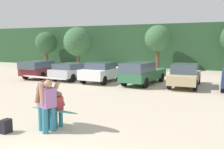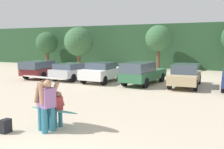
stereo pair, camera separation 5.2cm
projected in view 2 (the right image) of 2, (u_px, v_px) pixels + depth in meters
name	position (u px, v px, depth m)	size (l,w,h in m)	color
hillside_ridge	(193.00, 46.00, 33.60)	(108.00, 12.00, 5.16)	#284C2D
tree_far_right	(47.00, 43.00, 33.60)	(2.86, 2.86, 4.43)	brown
tree_right	(79.00, 42.00, 30.36)	(3.45, 3.45, 4.86)	brown
tree_center_right	(159.00, 39.00, 27.18)	(2.83, 2.83, 4.87)	brown
parked_car_maroon	(43.00, 69.00, 21.59)	(2.07, 4.89, 1.46)	maroon
parked_car_silver	(74.00, 71.00, 20.60)	(2.09, 4.50, 1.34)	silver
parked_car_white	(102.00, 72.00, 19.24)	(1.99, 4.03, 1.50)	white
parked_car_forest_green	(142.00, 73.00, 17.99)	(2.23, 4.94, 1.61)	#2D6642
parked_car_tan	(185.00, 75.00, 17.15)	(1.91, 4.56, 1.54)	tan
person_adult	(44.00, 101.00, 8.56)	(0.43, 0.75, 1.71)	teal
person_child	(57.00, 107.00, 8.78)	(0.32, 0.64, 1.28)	teal
person_companion	(48.00, 103.00, 8.27)	(0.44, 0.79, 1.74)	teal
surfboard_white	(44.00, 78.00, 8.58)	(2.02, 0.77, 0.16)	white
surfboard_teal	(53.00, 110.00, 8.80)	(2.04, 0.69, 0.19)	teal
backpack_dropped	(6.00, 126.00, 8.31)	(0.24, 0.34, 0.45)	black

